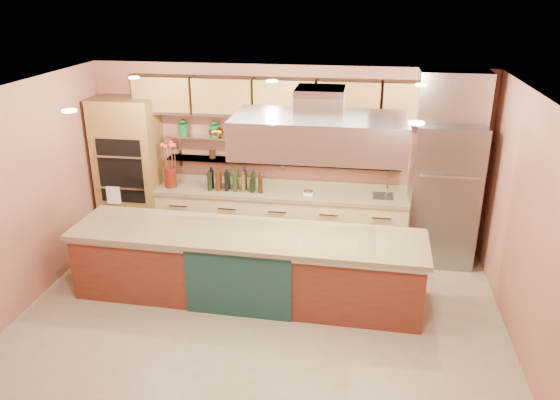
% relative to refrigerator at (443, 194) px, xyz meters
% --- Properties ---
extents(floor, '(6.00, 5.00, 0.02)m').
position_rel_refrigerator_xyz_m(floor, '(-2.35, -2.14, -1.06)').
color(floor, gray).
rests_on(floor, ground).
extents(ceiling, '(6.00, 5.00, 0.02)m').
position_rel_refrigerator_xyz_m(ceiling, '(-2.35, -2.14, 1.75)').
color(ceiling, black).
rests_on(ceiling, wall_back).
extents(wall_back, '(6.00, 0.04, 2.80)m').
position_rel_refrigerator_xyz_m(wall_back, '(-2.35, 0.36, 0.35)').
color(wall_back, '#A5634E').
rests_on(wall_back, floor).
extents(wall_front, '(6.00, 0.04, 2.80)m').
position_rel_refrigerator_xyz_m(wall_front, '(-2.35, -4.64, 0.35)').
color(wall_front, '#A5634E').
rests_on(wall_front, floor).
extents(wall_left, '(0.04, 5.00, 2.80)m').
position_rel_refrigerator_xyz_m(wall_left, '(-5.35, -2.14, 0.35)').
color(wall_left, '#A5634E').
rests_on(wall_left, floor).
extents(wall_right, '(0.04, 5.00, 2.80)m').
position_rel_refrigerator_xyz_m(wall_right, '(0.65, -2.14, 0.35)').
color(wall_right, '#A5634E').
rests_on(wall_right, floor).
extents(oven_stack, '(0.95, 0.64, 2.30)m').
position_rel_refrigerator_xyz_m(oven_stack, '(-4.80, 0.04, 0.10)').
color(oven_stack, olive).
rests_on(oven_stack, floor).
extents(refrigerator, '(0.95, 0.72, 2.10)m').
position_rel_refrigerator_xyz_m(refrigerator, '(0.00, 0.00, 0.00)').
color(refrigerator, gray).
rests_on(refrigerator, floor).
extents(back_counter, '(3.84, 0.64, 0.93)m').
position_rel_refrigerator_xyz_m(back_counter, '(-2.40, 0.06, -0.58)').
color(back_counter, tan).
rests_on(back_counter, floor).
extents(wall_shelf_lower, '(3.60, 0.26, 0.03)m').
position_rel_refrigerator_xyz_m(wall_shelf_lower, '(-2.40, 0.23, 0.30)').
color(wall_shelf_lower, '#B4B6BC').
rests_on(wall_shelf_lower, wall_back).
extents(wall_shelf_upper, '(3.60, 0.26, 0.03)m').
position_rel_refrigerator_xyz_m(wall_shelf_upper, '(-2.40, 0.23, 0.65)').
color(wall_shelf_upper, '#B4B6BC').
rests_on(wall_shelf_upper, wall_back).
extents(upper_cabinets, '(4.60, 0.36, 0.55)m').
position_rel_refrigerator_xyz_m(upper_cabinets, '(-2.35, 0.18, 1.30)').
color(upper_cabinets, olive).
rests_on(upper_cabinets, wall_back).
extents(range_hood, '(2.00, 1.00, 0.45)m').
position_rel_refrigerator_xyz_m(range_hood, '(-1.70, -1.48, 1.20)').
color(range_hood, '#B4B6BC').
rests_on(range_hood, ceiling).
extents(ceiling_downlights, '(4.00, 2.80, 0.02)m').
position_rel_refrigerator_xyz_m(ceiling_downlights, '(-2.35, -1.94, 1.72)').
color(ceiling_downlights, '#FFE5A5').
rests_on(ceiling_downlights, ceiling).
extents(island, '(4.50, 1.09, 0.93)m').
position_rel_refrigerator_xyz_m(island, '(-2.60, -1.48, -0.58)').
color(island, maroon).
rests_on(island, floor).
extents(flower_vase, '(0.21, 0.21, 0.32)m').
position_rel_refrigerator_xyz_m(flower_vase, '(-4.13, 0.01, 0.04)').
color(flower_vase, '#5A170D').
rests_on(flower_vase, back_counter).
extents(oil_bottle_cluster, '(0.92, 0.30, 0.29)m').
position_rel_refrigerator_xyz_m(oil_bottle_cluster, '(-3.09, 0.01, 0.03)').
color(oil_bottle_cluster, black).
rests_on(oil_bottle_cluster, back_counter).
extents(kitchen_scale, '(0.14, 0.11, 0.08)m').
position_rel_refrigerator_xyz_m(kitchen_scale, '(-1.97, 0.01, -0.08)').
color(kitchen_scale, white).
rests_on(kitchen_scale, back_counter).
extents(bar_faucet, '(0.03, 0.03, 0.20)m').
position_rel_refrigerator_xyz_m(bar_faucet, '(-0.80, 0.11, -0.02)').
color(bar_faucet, silver).
rests_on(bar_faucet, back_counter).
extents(copper_kettle, '(0.25, 0.25, 0.15)m').
position_rel_refrigerator_xyz_m(copper_kettle, '(-3.40, 0.23, 0.74)').
color(copper_kettle, '#B46A29').
rests_on(copper_kettle, wall_shelf_upper).
extents(green_canister, '(0.16, 0.16, 0.16)m').
position_rel_refrigerator_xyz_m(green_canister, '(-2.77, 0.23, 0.75)').
color(green_canister, '#104E20').
rests_on(green_canister, wall_shelf_upper).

